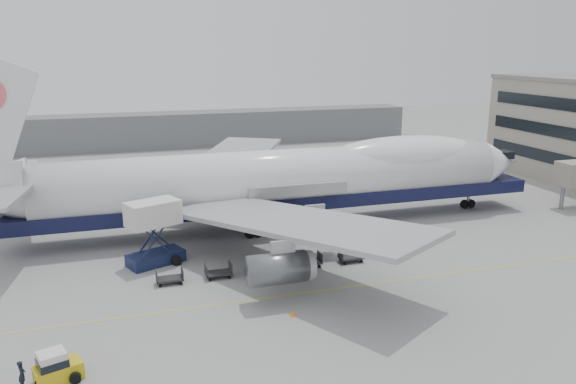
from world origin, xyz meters
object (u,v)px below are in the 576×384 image
object	(u,v)px
airliner	(286,178)
baggage_tug	(56,368)
ground_worker	(22,374)
catering_truck	(154,229)

from	to	relation	value
airliner	baggage_tug	world-z (taller)	airliner
airliner	baggage_tug	bearing A→B (deg)	-131.66
baggage_tug	ground_worker	world-z (taller)	baggage_tug
airliner	catering_truck	bearing A→B (deg)	-153.81
catering_truck	baggage_tug	xyz separation A→B (m)	(-7.42, -17.95, -2.56)
airliner	catering_truck	distance (m)	17.10
airliner	ground_worker	world-z (taller)	airliner
airliner	ground_worker	xyz separation A→B (m)	(-24.52, -25.60, -4.73)
catering_truck	airliner	bearing A→B (deg)	3.55
airliner	baggage_tug	distance (m)	34.38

